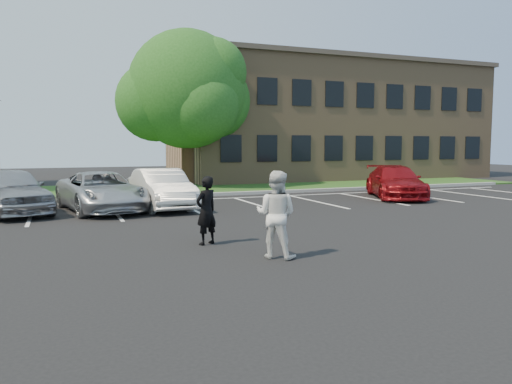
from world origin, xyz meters
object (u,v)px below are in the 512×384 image
Objects in this scene: office_building at (326,121)px; tree at (188,93)px; car_silver_west at (10,191)px; car_red_compact at (395,182)px; man_white_shirt at (276,214)px; man_black_suit at (206,211)px; car_white_sedan at (162,189)px; car_silver_minivan at (101,191)px.

office_building is 2.55× the size of tree.
car_silver_west is 0.98× the size of car_red_compact.
car_red_compact is at bearing -20.19° from car_silver_west.
man_white_shirt is 13.56m from car_red_compact.
office_building reaches higher than car_silver_west.
tree reaches higher than office_building.
man_black_suit is 7.24m from car_white_sedan.
man_black_suit is at bearing -19.42° from man_white_shirt.
man_white_shirt is (1.00, -1.94, 0.11)m from man_black_suit.
tree is 5.21× the size of man_black_suit.
office_building is 4.57× the size of car_silver_west.
man_white_shirt is 0.41× the size of car_white_sedan.
car_silver_west is 3.06m from car_silver_minivan.
man_white_shirt is 0.36× the size of car_silver_minivan.
car_silver_west is (-8.56, -8.37, -4.51)m from tree.
car_white_sedan is at bearing -14.67° from car_silver_minivan.
car_silver_minivan is (-2.89, 9.34, -0.22)m from man_white_shirt.
tree is at bearing -129.24° from man_black_suit.
man_black_suit is 0.34× the size of car_silver_west.
office_building is at bearing 15.19° from car_silver_west.
car_red_compact is (12.96, -0.26, 0.00)m from car_silver_minivan.
tree is at bearing 65.62° from car_white_sedan.
car_silver_minivan is at bearing -24.06° from car_silver_west.
man_black_suit is at bearing -123.29° from car_red_compact.
car_white_sedan is (5.25, -0.48, -0.07)m from car_silver_west.
car_white_sedan is (0.32, 7.24, -0.08)m from man_black_suit.
man_white_shirt is at bearing -76.56° from car_silver_west.
car_silver_west is (-5.93, 9.66, -0.12)m from man_white_shirt.
office_building reaches higher than man_black_suit.
man_white_shirt reaches higher than car_red_compact.
man_white_shirt is 0.39× the size of car_silver_west.
tree is at bearing 26.26° from car_silver_west.
car_red_compact is (11.07, 7.14, -0.12)m from man_black_suit.
car_silver_west is at bearing -146.68° from office_building.
office_building is at bearing 96.86° from car_red_compact.
car_red_compact is (10.76, -0.10, -0.03)m from car_white_sedan.
tree reaches higher than man_black_suit.
tree reaches higher than car_silver_west.
tree is 1.80× the size of car_silver_west.
man_black_suit is 2.19m from man_white_shirt.
car_silver_minivan is 1.13× the size of car_white_sedan.
tree is at bearing 47.15° from car_silver_minivan.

